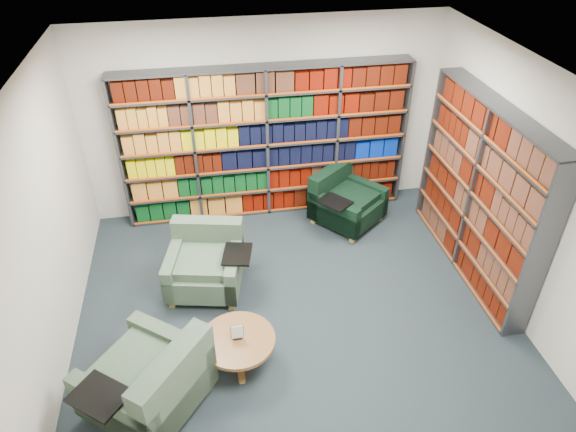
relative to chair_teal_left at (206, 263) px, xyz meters
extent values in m
cube|color=#1B232B|center=(0.98, -0.82, -0.32)|extent=(5.00, 5.00, 0.01)
cube|color=white|center=(0.98, -0.82, 2.49)|extent=(5.00, 5.00, 0.01)
cube|color=beige|center=(0.98, 1.69, 1.08)|extent=(5.00, 0.01, 2.80)
cube|color=beige|center=(-1.52, -0.82, 1.08)|extent=(0.01, 5.00, 2.80)
cube|color=beige|center=(3.49, -0.82, 1.08)|extent=(0.01, 5.00, 2.80)
cube|color=#47494F|center=(0.98, 1.52, 0.78)|extent=(4.00, 0.28, 2.20)
cube|color=silver|center=(0.98, 1.65, 0.78)|extent=(4.00, 0.02, 2.20)
cube|color=#D84C0A|center=(0.98, 1.39, 0.78)|extent=(4.00, 0.01, 2.20)
cube|color=#053A13|center=(0.98, 1.52, -0.14)|extent=(3.88, 0.21, 0.29)
cube|color=#BF7226|center=(0.98, 1.52, 0.23)|extent=(3.88, 0.21, 0.29)
cube|color=#DDC305|center=(0.98, 1.52, 0.59)|extent=(3.88, 0.21, 0.29)
cube|color=#BF7226|center=(0.98, 1.52, 0.96)|extent=(3.88, 0.21, 0.29)
cube|color=#BF7226|center=(0.98, 1.52, 1.33)|extent=(3.88, 0.21, 0.29)
cube|color=#3C0C02|center=(0.98, 1.52, 1.69)|extent=(3.88, 0.21, 0.29)
cube|color=#47494F|center=(3.32, -0.22, 0.78)|extent=(0.28, 2.50, 2.20)
cube|color=silver|center=(3.45, -0.22, 0.78)|extent=(0.02, 2.50, 2.20)
cube|color=#D84C0A|center=(3.19, -0.22, 0.78)|extent=(0.02, 2.50, 2.20)
cube|color=#472517|center=(3.32, -0.22, -0.14)|extent=(0.21, 2.38, 0.29)
cube|color=#3C0C02|center=(3.32, -0.22, 0.23)|extent=(0.21, 2.38, 0.29)
cube|color=#3C0C02|center=(3.32, -0.22, 0.59)|extent=(0.21, 2.38, 0.29)
cube|color=#472517|center=(3.32, -0.22, 0.96)|extent=(0.21, 2.38, 0.29)
cube|color=#3C0C02|center=(3.32, -0.22, 1.33)|extent=(0.21, 2.38, 0.29)
cube|color=#3C0C02|center=(3.32, -0.22, 1.69)|extent=(0.21, 2.38, 0.29)
cube|color=#0A323B|center=(-0.02, -0.08, -0.07)|extent=(1.03, 1.03, 0.31)
cube|color=#0A323B|center=(0.05, 0.25, 0.12)|extent=(0.89, 0.37, 0.69)
cube|color=#0A323B|center=(-0.38, 0.00, 0.01)|extent=(0.32, 0.87, 0.46)
cube|color=#0A323B|center=(0.34, -0.16, 0.01)|extent=(0.32, 0.87, 0.46)
cube|color=black|center=(0.37, -0.22, 0.26)|extent=(0.41, 0.48, 0.02)
cube|color=olive|center=(-0.45, -0.35, -0.27)|extent=(0.08, 0.08, 0.10)
cube|color=olive|center=(0.25, -0.51, -0.27)|extent=(0.08, 0.08, 0.10)
cube|color=olive|center=(-0.29, 0.34, -0.27)|extent=(0.08, 0.08, 0.10)
cube|color=olive|center=(0.40, 0.19, -0.27)|extent=(0.08, 0.08, 0.10)
cube|color=black|center=(2.07, 0.98, -0.07)|extent=(1.19, 1.19, 0.30)
cube|color=black|center=(1.87, 1.24, 0.11)|extent=(0.77, 0.68, 0.67)
cube|color=black|center=(1.80, 0.76, 0.00)|extent=(0.63, 0.74, 0.45)
cube|color=black|center=(2.35, 1.21, 0.00)|extent=(0.63, 0.74, 0.45)
cube|color=black|center=(1.79, 0.69, 0.24)|extent=(0.51, 0.52, 0.02)
cube|color=olive|center=(2.02, 0.49, -0.27)|extent=(0.09, 0.09, 0.09)
cube|color=olive|center=(2.56, 0.93, -0.27)|extent=(0.09, 0.09, 0.09)
cube|color=olive|center=(1.59, 1.03, -0.27)|extent=(0.09, 0.09, 0.09)
cube|color=olive|center=(2.12, 1.47, -0.27)|extent=(0.09, 0.09, 0.09)
cube|color=#0A323B|center=(-0.65, -1.67, -0.04)|extent=(1.35, 1.35, 0.34)
cube|color=#0A323B|center=(-0.35, -1.90, 0.18)|extent=(0.76, 0.89, 0.77)
cube|color=#0A323B|center=(-0.40, -1.35, 0.05)|extent=(0.85, 0.71, 0.51)
cube|color=#0A323B|center=(-0.90, -1.99, 0.05)|extent=(0.85, 0.71, 0.51)
cube|color=black|center=(-0.97, -2.00, 0.33)|extent=(0.60, 0.58, 0.03)
cube|color=olive|center=(-0.71, -1.11, -0.26)|extent=(0.11, 0.11, 0.11)
cube|color=olive|center=(-1.20, -1.74, -0.26)|extent=(0.11, 0.11, 0.11)
cube|color=olive|center=(-0.09, -1.60, -0.26)|extent=(0.11, 0.11, 0.11)
cylinder|color=#965F34|center=(0.26, -1.32, 0.03)|extent=(0.78, 0.78, 0.04)
cylinder|color=#965F34|center=(0.26, -1.32, -0.15)|extent=(0.10, 0.10, 0.31)
cube|color=#965F34|center=(0.26, -1.32, -0.28)|extent=(0.56, 0.07, 0.05)
cube|color=#965F34|center=(0.26, -1.32, -0.28)|extent=(0.07, 0.56, 0.05)
cube|color=black|center=(0.26, -1.32, 0.05)|extent=(0.09, 0.04, 0.01)
cube|color=white|center=(0.26, -1.32, 0.14)|extent=(0.12, 0.01, 0.17)
cube|color=#145926|center=(0.26, -1.32, 0.14)|extent=(0.13, 0.00, 0.19)
camera|label=1|loc=(0.14, -4.94, 4.08)|focal=32.00mm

